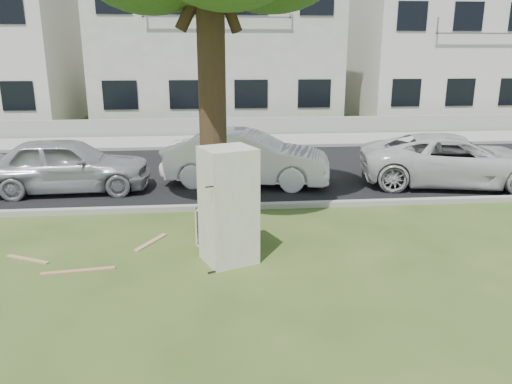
{
  "coord_description": "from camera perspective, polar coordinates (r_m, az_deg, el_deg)",
  "views": [
    {
      "loc": [
        -0.5,
        -8.13,
        3.42
      ],
      "look_at": [
        0.35,
        0.6,
        0.92
      ],
      "focal_mm": 35.0,
      "sensor_mm": 36.0,
      "label": 1
    }
  ],
  "objects": [
    {
      "name": "sidewalk",
      "position": [
        19.44,
        -3.98,
        5.78
      ],
      "size": [
        120.0,
        2.8,
        0.01
      ],
      "primitive_type": "cube",
      "color": "gray",
      "rests_on": "ground"
    },
    {
      "name": "fridge",
      "position": [
        8.18,
        -3.17,
        -1.56
      ],
      "size": [
        1.01,
        0.98,
        1.93
      ],
      "primitive_type": "cube",
      "rotation": [
        0.0,
        0.0,
        0.38
      ],
      "color": "#BAB5A8",
      "rests_on": "ground"
    },
    {
      "name": "plank_c",
      "position": [
        9.42,
        -11.91,
        -5.63
      ],
      "size": [
        0.54,
        0.84,
        0.02
      ],
      "primitive_type": "cube",
      "rotation": [
        0.0,
        0.0,
        1.05
      ],
      "color": "tan",
      "rests_on": "ground"
    },
    {
      "name": "low_wall",
      "position": [
        20.96,
        -4.13,
        7.48
      ],
      "size": [
        120.0,
        0.15,
        0.7
      ],
      "primitive_type": "cube",
      "color": "gray",
      "rests_on": "ground"
    },
    {
      "name": "car_right",
      "position": [
        13.96,
        21.68,
        3.4
      ],
      "size": [
        5.11,
        3.14,
        1.32
      ],
      "primitive_type": "imported",
      "rotation": [
        0.0,
        0.0,
        1.36
      ],
      "color": "silver",
      "rests_on": "ground"
    },
    {
      "name": "road",
      "position": [
        14.54,
        -3.4,
        2.33
      ],
      "size": [
        120.0,
        7.0,
        0.01
      ],
      "primitive_type": "cube",
      "color": "black",
      "rests_on": "ground"
    },
    {
      "name": "townhouse_right",
      "position": [
        28.51,
        21.23,
        14.92
      ],
      "size": [
        10.2,
        8.16,
        6.84
      ],
      "color": "beige",
      "rests_on": "ground"
    },
    {
      "name": "kerb_near",
      "position": [
        11.13,
        -2.69,
        -1.98
      ],
      "size": [
        120.0,
        0.18,
        0.12
      ],
      "primitive_type": "cube",
      "color": "gray",
      "rests_on": "ground"
    },
    {
      "name": "car_center",
      "position": [
        13.03,
        -1.05,
        3.91
      ],
      "size": [
        4.51,
        2.42,
        1.41
      ],
      "primitive_type": "imported",
      "rotation": [
        0.0,
        0.0,
        1.34
      ],
      "color": "white",
      "rests_on": "ground"
    },
    {
      "name": "car_left",
      "position": [
        13.19,
        -20.84,
        2.93
      ],
      "size": [
        4.09,
        1.77,
        1.38
      ],
      "primitive_type": "imported",
      "rotation": [
        0.0,
        0.0,
        1.61
      ],
      "color": "#A2A4A9",
      "rests_on": "ground"
    },
    {
      "name": "kerb_far",
      "position": [
        18.01,
        -3.85,
        4.96
      ],
      "size": [
        120.0,
        0.18,
        0.12
      ],
      "primitive_type": "cube",
      "color": "gray",
      "rests_on": "ground"
    },
    {
      "name": "townhouse_center",
      "position": [
        25.63,
        -4.6,
        16.57
      ],
      "size": [
        11.22,
        8.16,
        7.44
      ],
      "color": "beige",
      "rests_on": "ground"
    },
    {
      "name": "plank_b",
      "position": [
        9.35,
        -24.64,
        -7.0
      ],
      "size": [
        0.82,
        0.47,
        0.02
      ],
      "primitive_type": "cube",
      "rotation": [
        0.0,
        0.0,
        -0.47
      ],
      "color": "#A68456",
      "rests_on": "ground"
    },
    {
      "name": "cabinet",
      "position": [
        9.12,
        -3.71,
        -3.77
      ],
      "size": [
        1.02,
        0.79,
        0.7
      ],
      "primitive_type": "cube",
      "rotation": [
        0.0,
        0.0,
        -0.29
      ],
      "color": "white",
      "rests_on": "ground"
    },
    {
      "name": "ground",
      "position": [
        8.83,
        -1.87,
        -6.86
      ],
      "size": [
        120.0,
        120.0,
        0.0
      ],
      "primitive_type": "plane",
      "color": "#314A1A"
    },
    {
      "name": "plank_a",
      "position": [
        8.58,
        -19.65,
        -8.48
      ],
      "size": [
        1.15,
        0.23,
        0.02
      ],
      "primitive_type": "cube",
      "rotation": [
        0.0,
        0.0,
        0.12
      ],
      "color": "#AA7652",
      "rests_on": "ground"
    }
  ]
}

